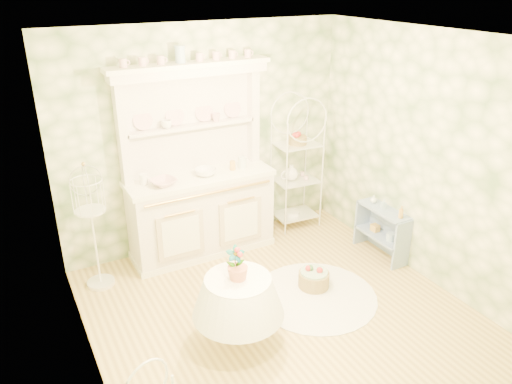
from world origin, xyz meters
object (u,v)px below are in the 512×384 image
kitchen_dresser (199,165)px  floor_basket (314,279)px  side_shelf (382,232)px  round_table (238,314)px  birdcage_stand (92,225)px  bakers_rack (297,161)px

kitchen_dresser → floor_basket: kitchen_dresser is taller
kitchen_dresser → side_shelf: (1.88, -1.11, -0.84)m
round_table → floor_basket: (1.13, 0.43, -0.23)m
side_shelf → round_table: 2.34m
side_shelf → birdcage_stand: bearing=168.8°
round_table → kitchen_dresser: bearing=78.0°
round_table → floor_basket: round_table is taller
bakers_rack → floor_basket: size_ratio=6.16×
kitchen_dresser → birdcage_stand: (-1.29, -0.14, -0.40)m
side_shelf → bakers_rack: bearing=118.3°
side_shelf → birdcage_stand: 3.35m
bakers_rack → side_shelf: bearing=-63.6°
bakers_rack → side_shelf: (0.49, -1.18, -0.61)m
floor_basket → side_shelf: bearing=10.0°
kitchen_dresser → bakers_rack: kitchen_dresser is taller
kitchen_dresser → round_table: kitchen_dresser is taller
birdcage_stand → floor_basket: size_ratio=4.99×
round_table → birdcage_stand: birdcage_stand is taller
bakers_rack → side_shelf: bakers_rack is taller
side_shelf → round_table: bearing=-158.7°
side_shelf → kitchen_dresser: bearing=155.2°
bakers_rack → birdcage_stand: 2.70m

